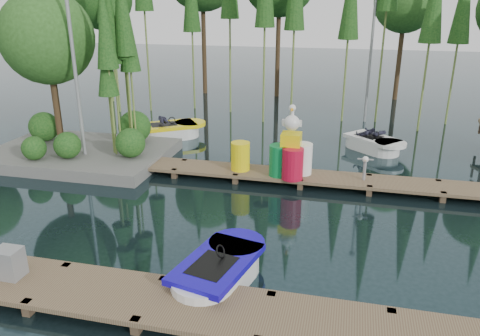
% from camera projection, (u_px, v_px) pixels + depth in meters
% --- Properties ---
extents(ground_plane, '(90.00, 90.00, 0.00)m').
position_uv_depth(ground_plane, '(218.00, 210.00, 12.81)').
color(ground_plane, '#1B2F34').
extents(near_dock, '(18.00, 1.50, 0.50)m').
position_uv_depth(near_dock, '(151.00, 300.00, 8.62)').
color(near_dock, brown).
rests_on(near_dock, ground).
extents(far_dock, '(15.00, 1.20, 0.50)m').
position_uv_depth(far_dock, '(270.00, 174.00, 14.80)').
color(far_dock, brown).
rests_on(far_dock, ground).
extents(island, '(6.20, 4.20, 6.75)m').
position_uv_depth(island, '(67.00, 69.00, 16.11)').
color(island, slate).
rests_on(island, ground).
extents(lamp_island, '(0.30, 0.30, 7.25)m').
position_uv_depth(lamp_island, '(71.00, 39.00, 14.84)').
color(lamp_island, gray).
rests_on(lamp_island, ground).
extents(lamp_rear, '(0.30, 0.30, 7.25)m').
position_uv_depth(lamp_rear, '(373.00, 27.00, 20.52)').
color(lamp_rear, gray).
rests_on(lamp_rear, ground).
extents(boat_blue, '(1.77, 2.88, 0.90)m').
position_uv_depth(boat_blue, '(219.00, 272.00, 9.45)').
color(boat_blue, white).
rests_on(boat_blue, ground).
extents(boat_yellow_far, '(3.06, 2.67, 1.42)m').
position_uv_depth(boat_yellow_far, '(170.00, 131.00, 19.35)').
color(boat_yellow_far, white).
rests_on(boat_yellow_far, ground).
extents(boat_white_far, '(2.64, 2.53, 1.19)m').
position_uv_depth(boat_white_far, '(373.00, 144.00, 17.73)').
color(boat_white_far, white).
rests_on(boat_white_far, ground).
extents(utility_cabinet, '(0.50, 0.42, 0.61)m').
position_uv_depth(utility_cabinet, '(9.00, 263.00, 9.14)').
color(utility_cabinet, gray).
rests_on(utility_cabinet, near_dock).
extents(yellow_barrel, '(0.60, 0.60, 0.90)m').
position_uv_depth(yellow_barrel, '(240.00, 156.00, 14.83)').
color(yellow_barrel, yellow).
rests_on(yellow_barrel, far_dock).
extents(drum_cluster, '(1.29, 1.18, 2.22)m').
position_uv_depth(drum_cluster, '(291.00, 156.00, 14.26)').
color(drum_cluster, '#0D7B38').
rests_on(drum_cluster, far_dock).
extents(seagull_post, '(0.47, 0.25, 0.75)m').
position_uv_depth(seagull_post, '(365.00, 164.00, 13.97)').
color(seagull_post, gray).
rests_on(seagull_post, far_dock).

